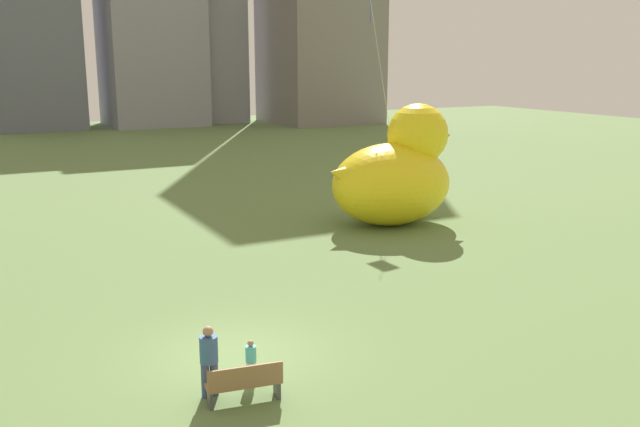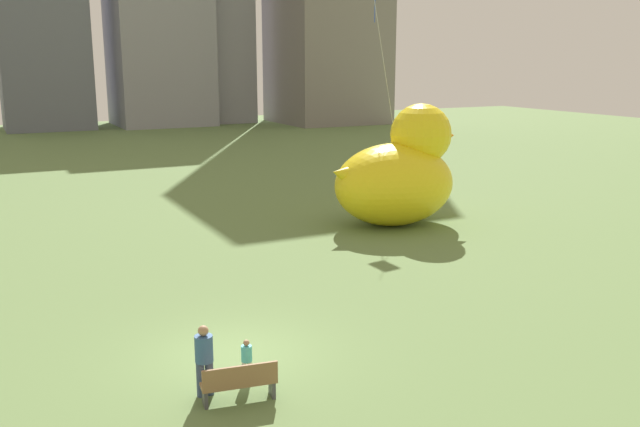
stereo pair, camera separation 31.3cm
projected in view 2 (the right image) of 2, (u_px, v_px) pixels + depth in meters
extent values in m
plane|color=#627E46|center=(234.00, 354.00, 17.35)|extent=(140.00, 140.00, 0.00)
cube|color=olive|center=(239.00, 383.00, 14.90)|extent=(1.69, 0.69, 0.06)
cube|color=olive|center=(240.00, 376.00, 14.66)|extent=(1.63, 0.31, 0.45)
cube|color=#47474C|center=(205.00, 397.00, 14.73)|extent=(0.13, 0.38, 0.39)
cube|color=#47474C|center=(272.00, 387.00, 15.17)|extent=(0.13, 0.38, 0.39)
cylinder|color=#38476B|center=(201.00, 379.00, 15.10)|extent=(0.18, 0.18, 0.80)
cylinder|color=#38476B|center=(209.00, 377.00, 15.19)|extent=(0.18, 0.18, 0.80)
cylinder|color=#33598C|center=(204.00, 349.00, 14.99)|extent=(0.40, 0.40, 0.60)
sphere|color=#A87C5B|center=(203.00, 331.00, 14.90)|extent=(0.23, 0.23, 0.23)
cylinder|color=silver|center=(244.00, 372.00, 15.81)|extent=(0.11, 0.11, 0.50)
cylinder|color=silver|center=(250.00, 371.00, 15.87)|extent=(0.11, 0.11, 0.50)
cylinder|color=#4CBFC6|center=(247.00, 353.00, 15.75)|extent=(0.25, 0.25, 0.37)
sphere|color=#A87C5B|center=(246.00, 343.00, 15.69)|extent=(0.15, 0.15, 0.15)
ellipsoid|color=yellow|center=(394.00, 184.00, 30.56)|extent=(5.60, 4.14, 3.65)
sphere|color=yellow|center=(421.00, 134.00, 30.68)|extent=(2.73, 2.73, 2.73)
cone|color=orange|center=(443.00, 136.00, 31.24)|extent=(1.23, 1.23, 1.23)
cone|color=yellow|center=(346.00, 175.00, 29.36)|extent=(1.67, 1.46, 1.76)
cube|color=gray|center=(157.00, 11.00, 75.47)|extent=(10.14, 10.07, 24.71)
cylinder|color=silver|center=(389.00, 97.00, 34.60)|extent=(2.43, 0.39, 10.76)
cylinder|color=blue|center=(375.00, 6.00, 34.58)|extent=(0.04, 0.04, 1.60)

